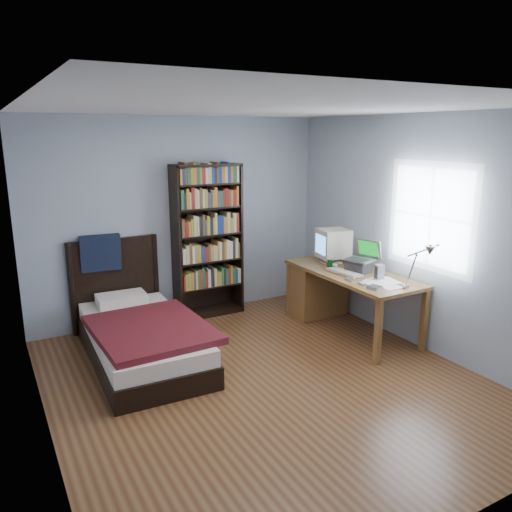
% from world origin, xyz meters
% --- Properties ---
extents(room, '(4.20, 4.24, 2.50)m').
position_xyz_m(room, '(0.03, -0.00, 1.25)').
color(room, '#542E18').
rests_on(room, ground).
extents(desk, '(0.75, 1.74, 0.73)m').
position_xyz_m(desk, '(1.51, 1.07, 0.42)').
color(desk, brown).
rests_on(desk, floor).
extents(crt_monitor, '(0.43, 0.40, 0.43)m').
position_xyz_m(crt_monitor, '(1.56, 1.05, 0.97)').
color(crt_monitor, beige).
rests_on(crt_monitor, desk).
extents(laptop, '(0.38, 0.36, 0.38)m').
position_xyz_m(laptop, '(1.56, 0.53, 0.84)').
color(laptop, '#2D2D30').
rests_on(laptop, desk).
extents(desk_lamp, '(0.21, 0.46, 0.54)m').
position_xyz_m(desk_lamp, '(1.49, -0.49, 1.17)').
color(desk_lamp, '#99999E').
rests_on(desk_lamp, desk).
extents(keyboard, '(0.22, 0.45, 0.04)m').
position_xyz_m(keyboard, '(1.38, 0.57, 0.75)').
color(keyboard, beige).
rests_on(keyboard, desk).
extents(speaker, '(0.10, 0.10, 0.17)m').
position_xyz_m(speaker, '(1.56, 0.20, 0.81)').
color(speaker, gray).
rests_on(speaker, desk).
extents(soda_can, '(0.06, 0.06, 0.11)m').
position_xyz_m(soda_can, '(1.38, 0.85, 0.79)').
color(soda_can, '#073812').
rests_on(soda_can, desk).
extents(mouse, '(0.07, 0.12, 0.04)m').
position_xyz_m(mouse, '(1.47, 0.88, 0.75)').
color(mouse, silver).
rests_on(mouse, desk).
extents(phone_silver, '(0.07, 0.12, 0.02)m').
position_xyz_m(phone_silver, '(1.26, 0.33, 0.74)').
color(phone_silver, '#B0B0B5').
rests_on(phone_silver, desk).
extents(phone_grey, '(0.06, 0.10, 0.02)m').
position_xyz_m(phone_grey, '(1.27, 0.14, 0.74)').
color(phone_grey, gray).
rests_on(phone_grey, desk).
extents(external_drive, '(0.15, 0.15, 0.03)m').
position_xyz_m(external_drive, '(1.29, -0.03, 0.74)').
color(external_drive, gray).
rests_on(external_drive, desk).
extents(bookshelf, '(0.87, 0.30, 1.93)m').
position_xyz_m(bookshelf, '(0.28, 1.94, 0.97)').
color(bookshelf, black).
rests_on(bookshelf, floor).
extents(bed, '(1.11, 2.09, 1.16)m').
position_xyz_m(bed, '(-0.87, 1.13, 0.26)').
color(bed, black).
rests_on(bed, floor).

